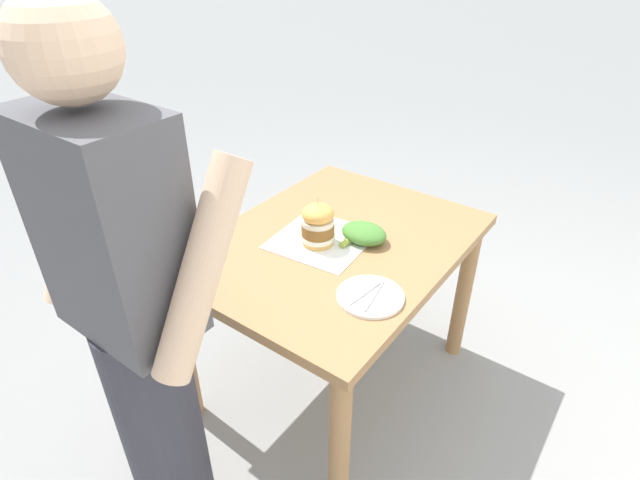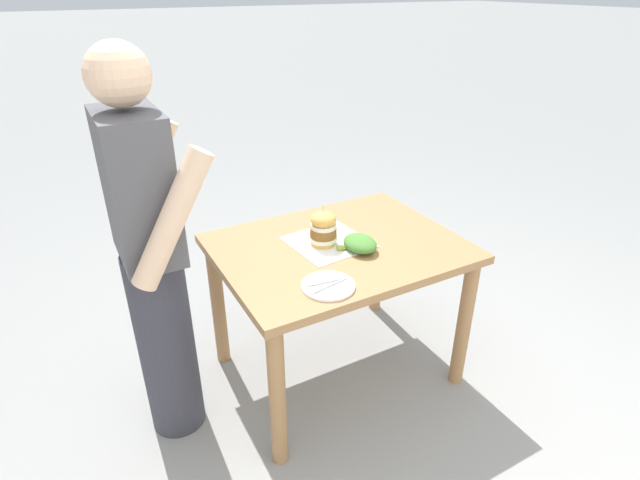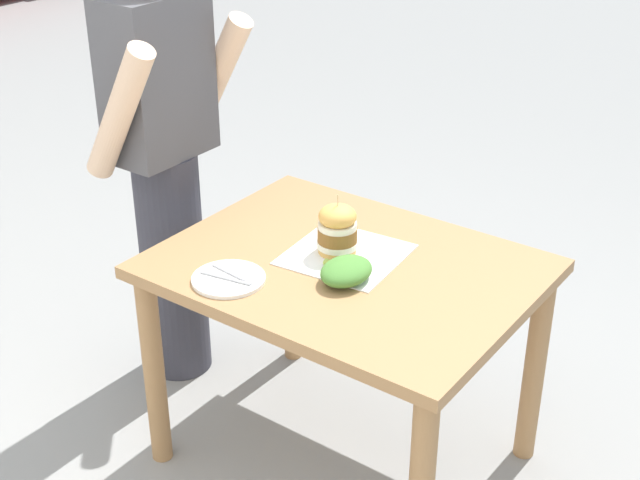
{
  "view_description": "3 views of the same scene",
  "coord_description": "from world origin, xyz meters",
  "px_view_note": "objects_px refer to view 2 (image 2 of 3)",
  "views": [
    {
      "loc": [
        -0.91,
        1.34,
        1.77
      ],
      "look_at": [
        0.0,
        0.1,
        0.81
      ],
      "focal_mm": 28.0,
      "sensor_mm": 36.0,
      "label": 1
    },
    {
      "loc": [
        -1.76,
        1.07,
        1.86
      ],
      "look_at": [
        0.0,
        0.1,
        0.81
      ],
      "focal_mm": 28.0,
      "sensor_mm": 36.0,
      "label": 2
    },
    {
      "loc": [
        -1.98,
        -1.33,
        2.09
      ],
      "look_at": [
        0.0,
        0.1,
        0.81
      ],
      "focal_mm": 50.0,
      "sensor_mm": 36.0,
      "label": 3
    }
  ],
  "objects_px": {
    "patio_table": "(338,267)",
    "side_plate_with_forks": "(328,286)",
    "diner_across_table": "(152,257)",
    "sandwich": "(323,228)",
    "side_salad": "(360,243)",
    "pickle_spear": "(346,247)"
  },
  "relations": [
    {
      "from": "patio_table",
      "to": "pickle_spear",
      "type": "distance_m",
      "value": 0.15
    },
    {
      "from": "pickle_spear",
      "to": "side_plate_with_forks",
      "type": "xyz_separation_m",
      "value": [
        -0.24,
        0.23,
        -0.01
      ]
    },
    {
      "from": "side_salad",
      "to": "diner_across_table",
      "type": "xyz_separation_m",
      "value": [
        0.15,
        0.88,
        0.09
      ]
    },
    {
      "from": "side_plate_with_forks",
      "to": "side_salad",
      "type": "xyz_separation_m",
      "value": [
        0.2,
        -0.28,
        0.03
      ]
    },
    {
      "from": "pickle_spear",
      "to": "diner_across_table",
      "type": "xyz_separation_m",
      "value": [
        0.12,
        0.83,
        0.11
      ]
    },
    {
      "from": "patio_table",
      "to": "side_plate_with_forks",
      "type": "relative_size",
      "value": 5.1
    },
    {
      "from": "side_salad",
      "to": "pickle_spear",
      "type": "bearing_deg",
      "value": 60.22
    },
    {
      "from": "diner_across_table",
      "to": "sandwich",
      "type": "bearing_deg",
      "value": -91.89
    },
    {
      "from": "patio_table",
      "to": "side_salad",
      "type": "distance_m",
      "value": 0.19
    },
    {
      "from": "side_plate_with_forks",
      "to": "side_salad",
      "type": "bearing_deg",
      "value": -54.36
    },
    {
      "from": "patio_table",
      "to": "pickle_spear",
      "type": "relative_size",
      "value": 13.91
    },
    {
      "from": "pickle_spear",
      "to": "side_salad",
      "type": "height_order",
      "value": "side_salad"
    },
    {
      "from": "sandwich",
      "to": "diner_across_table",
      "type": "height_order",
      "value": "diner_across_table"
    },
    {
      "from": "sandwich",
      "to": "pickle_spear",
      "type": "relative_size",
      "value": 2.44
    },
    {
      "from": "side_plate_with_forks",
      "to": "diner_across_table",
      "type": "distance_m",
      "value": 0.71
    },
    {
      "from": "sandwich",
      "to": "side_salad",
      "type": "xyz_separation_m",
      "value": [
        -0.13,
        -0.12,
        -0.05
      ]
    },
    {
      "from": "diner_across_table",
      "to": "side_plate_with_forks",
      "type": "bearing_deg",
      "value": -120.62
    },
    {
      "from": "sandwich",
      "to": "side_plate_with_forks",
      "type": "distance_m",
      "value": 0.38
    },
    {
      "from": "side_salad",
      "to": "side_plate_with_forks",
      "type": "bearing_deg",
      "value": 125.64
    },
    {
      "from": "pickle_spear",
      "to": "diner_across_table",
      "type": "distance_m",
      "value": 0.84
    },
    {
      "from": "sandwich",
      "to": "side_salad",
      "type": "distance_m",
      "value": 0.18
    },
    {
      "from": "diner_across_table",
      "to": "side_salad",
      "type": "bearing_deg",
      "value": -99.8
    }
  ]
}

